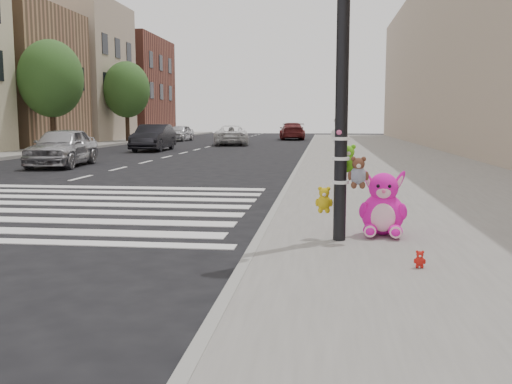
% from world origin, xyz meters
% --- Properties ---
extents(ground, '(120.00, 120.00, 0.00)m').
position_xyz_m(ground, '(0.00, 0.00, 0.00)').
color(ground, black).
rests_on(ground, ground).
extents(sidewalk_near, '(7.00, 80.00, 0.14)m').
position_xyz_m(sidewalk_near, '(5.00, 10.00, 0.07)').
color(sidewalk_near, slate).
rests_on(sidewalk_near, ground).
extents(curb_edge, '(0.12, 80.00, 0.15)m').
position_xyz_m(curb_edge, '(1.55, 10.00, 0.07)').
color(curb_edge, gray).
rests_on(curb_edge, ground).
extents(bld_far_c, '(6.00, 8.00, 8.00)m').
position_xyz_m(bld_far_c, '(-15.50, 26.00, 4.00)').
color(bld_far_c, '#977250').
rests_on(bld_far_c, ground).
extents(bld_far_d, '(6.00, 8.00, 10.00)m').
position_xyz_m(bld_far_d, '(-15.50, 35.00, 5.00)').
color(bld_far_d, tan).
rests_on(bld_far_d, ground).
extents(bld_far_e, '(6.00, 10.00, 9.00)m').
position_xyz_m(bld_far_e, '(-15.50, 46.00, 4.50)').
color(bld_far_e, brown).
rests_on(bld_far_e, ground).
extents(signal_pole, '(0.67, 0.50, 4.00)m').
position_xyz_m(signal_pole, '(2.62, 1.82, 1.80)').
color(signal_pole, black).
rests_on(signal_pole, sidewalk_near).
extents(tree_far_b, '(3.20, 3.20, 5.44)m').
position_xyz_m(tree_far_b, '(-11.20, 22.00, 3.65)').
color(tree_far_b, '#382619').
rests_on(tree_far_b, sidewalk_far).
extents(tree_far_c, '(3.20, 3.20, 5.44)m').
position_xyz_m(tree_far_c, '(-11.20, 33.00, 3.65)').
color(tree_far_c, '#382619').
rests_on(tree_far_c, sidewalk_far).
extents(pink_bunny, '(0.63, 0.68, 0.89)m').
position_xyz_m(pink_bunny, '(3.18, 2.17, 0.50)').
color(pink_bunny, '#F714B6').
rests_on(pink_bunny, sidewalk_near).
extents(red_teddy, '(0.13, 0.10, 0.19)m').
position_xyz_m(red_teddy, '(3.40, 0.50, 0.23)').
color(red_teddy, red).
rests_on(red_teddy, sidewalk_near).
extents(car_silver_far, '(2.02, 4.19, 1.38)m').
position_xyz_m(car_silver_far, '(-6.82, 13.77, 0.69)').
color(car_silver_far, '#A4A4A9').
rests_on(car_silver_far, ground).
extents(car_dark_far, '(1.58, 4.23, 1.38)m').
position_xyz_m(car_dark_far, '(-6.50, 23.62, 0.69)').
color(car_dark_far, black).
rests_on(car_dark_far, ground).
extents(car_white_near, '(2.71, 4.75, 1.25)m').
position_xyz_m(car_white_near, '(-3.50, 30.59, 0.62)').
color(car_white_near, silver).
rests_on(car_white_near, ground).
extents(car_maroon_near, '(2.39, 4.83, 1.35)m').
position_xyz_m(car_maroon_near, '(-0.18, 40.26, 0.68)').
color(car_maroon_near, maroon).
rests_on(car_maroon_near, ground).
extents(car_silver_deep, '(1.69, 3.68, 1.22)m').
position_xyz_m(car_silver_deep, '(-8.44, 36.67, 0.61)').
color(car_silver_deep, silver).
rests_on(car_silver_deep, ground).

